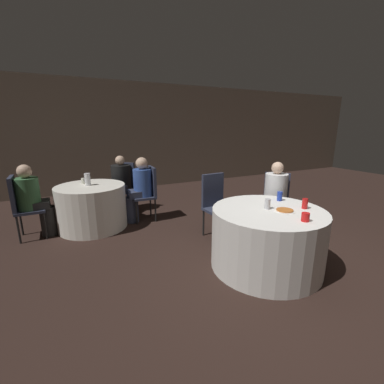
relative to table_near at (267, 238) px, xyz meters
The scene contains 20 objects.
ground_plane 0.37m from the table_near, 92.36° to the right, with size 16.00×16.00×0.00m, color black.
wall_back 4.96m from the table_near, 90.03° to the left, with size 16.00×0.06×2.80m.
table_near is the anchor object (origin of this frame).
table_far 2.87m from the table_near, 127.87° to the left, with size 1.11×1.11×0.73m.
chair_near_northeast 1.10m from the table_near, 41.75° to the left, with size 0.56×0.56×0.98m.
chair_near_north 1.10m from the table_near, 93.80° to the left, with size 0.43×0.43×0.98m.
chair_far_east 2.37m from the table_near, 109.52° to the left, with size 0.42×0.42×0.98m.
chair_far_west 3.55m from the table_near, 140.58° to the left, with size 0.41×0.41×0.98m.
chair_far_northeast 3.14m from the table_near, 109.86° to the left, with size 0.57×0.57×0.98m.
person_black_shirt 3.08m from the table_near, 112.65° to the left, with size 0.50×0.50×1.13m.
person_green_jacket 3.42m from the table_near, 138.69° to the left, with size 0.50×0.32×1.14m.
person_white_shirt 0.94m from the table_near, 41.75° to the left, with size 0.47×0.46×1.17m.
person_blue_shirt 2.44m from the table_near, 113.29° to the left, with size 0.50×0.33×1.15m.
pizza_plate_near 0.41m from the table_near, 43.77° to the right, with size 0.24×0.24×0.02m.
soda_can_red 0.61m from the table_near, 21.10° to the right, with size 0.07×0.07×0.12m.
soda_can_silver 0.43m from the table_near, 92.85° to the left, with size 0.07×0.07×0.12m.
soda_can_blue 0.62m from the table_near, 30.51° to the left, with size 0.07×0.07×0.12m.
cup_near 0.62m from the table_near, 81.96° to the right, with size 0.08×0.08×0.09m.
bottle_far 2.95m from the table_near, 127.93° to the left, with size 0.09×0.09×0.20m.
cup_far 3.12m from the table_near, 126.57° to the left, with size 0.07×0.07×0.09m.
Camera 1 is at (-2.08, -2.09, 1.68)m, focal length 24.00 mm.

